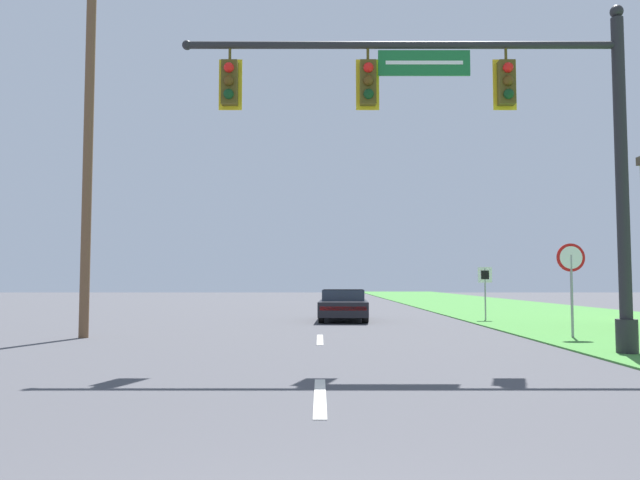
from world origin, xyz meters
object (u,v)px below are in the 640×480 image
Objects in this scene: utility_pole_near at (88,136)px; signal_mast at (497,135)px; route_sign_post at (485,281)px; stop_sign at (571,269)px; car_ahead at (343,305)px.

signal_mast is at bearing -20.93° from utility_pole_near.
route_sign_post is 0.19× the size of utility_pole_near.
utility_pole_near is at bearing 178.99° from stop_sign.
route_sign_post is at bearing 29.69° from utility_pole_near.
signal_mast is 0.89× the size of utility_pole_near.
signal_mast is 3.83× the size of stop_sign.
route_sign_post is (5.52, -0.06, 0.92)m from car_ahead.
stop_sign is at bearing -52.46° from car_ahead.
signal_mast is 4.72× the size of route_sign_post.
utility_pole_near is (-10.17, 3.89, 0.90)m from signal_mast.
utility_pole_near is at bearing 159.07° from signal_mast.
route_sign_post is at bearing -0.64° from car_ahead.
stop_sign is at bearing 50.89° from signal_mast.
signal_mast is 5.47m from stop_sign.
car_ahead is 0.41× the size of utility_pole_near.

